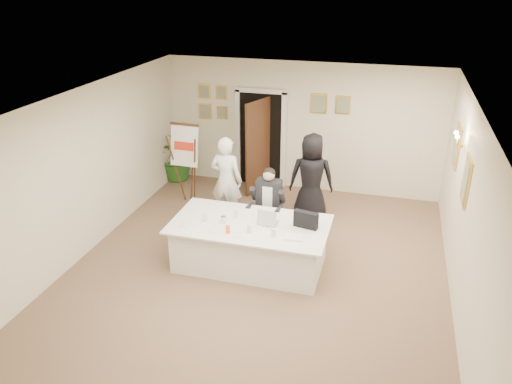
{
  "coord_description": "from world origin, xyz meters",
  "views": [
    {
      "loc": [
        1.86,
        -6.75,
        4.52
      ],
      "look_at": [
        -0.2,
        0.6,
        1.1
      ],
      "focal_mm": 35.0,
      "sensor_mm": 36.0,
      "label": 1
    }
  ],
  "objects_px": {
    "laptop_bag": "(306,220)",
    "paper_stack": "(293,237)",
    "conference_table": "(250,244)",
    "flip_chart": "(188,167)",
    "potted_palm": "(178,155)",
    "laptop": "(268,215)",
    "seated_man": "(268,204)",
    "standing_man": "(226,180)",
    "steel_jug": "(223,220)",
    "oj_glass": "(228,229)",
    "standing_woman": "(311,178)"
  },
  "relations": [
    {
      "from": "paper_stack",
      "to": "standing_woman",
      "type": "bearing_deg",
      "value": 92.91
    },
    {
      "from": "standing_man",
      "to": "laptop_bag",
      "type": "distance_m",
      "value": 2.2
    },
    {
      "from": "laptop_bag",
      "to": "conference_table",
      "type": "bearing_deg",
      "value": -161.52
    },
    {
      "from": "laptop_bag",
      "to": "standing_man",
      "type": "bearing_deg",
      "value": 154.89
    },
    {
      "from": "oj_glass",
      "to": "standing_woman",
      "type": "bearing_deg",
      "value": 68.87
    },
    {
      "from": "seated_man",
      "to": "laptop_bag",
      "type": "relative_size",
      "value": 3.56
    },
    {
      "from": "laptop",
      "to": "steel_jug",
      "type": "distance_m",
      "value": 0.73
    },
    {
      "from": "laptop",
      "to": "paper_stack",
      "type": "xyz_separation_m",
      "value": [
        0.49,
        -0.39,
        -0.12
      ]
    },
    {
      "from": "laptop",
      "to": "conference_table",
      "type": "bearing_deg",
      "value": -154.71
    },
    {
      "from": "steel_jug",
      "to": "laptop",
      "type": "bearing_deg",
      "value": 15.36
    },
    {
      "from": "flip_chart",
      "to": "seated_man",
      "type": "bearing_deg",
      "value": -28.81
    },
    {
      "from": "conference_table",
      "to": "oj_glass",
      "type": "relative_size",
      "value": 19.5
    },
    {
      "from": "laptop_bag",
      "to": "paper_stack",
      "type": "xyz_separation_m",
      "value": [
        -0.12,
        -0.4,
        -0.12
      ]
    },
    {
      "from": "seated_man",
      "to": "potted_palm",
      "type": "relative_size",
      "value": 1.16
    },
    {
      "from": "potted_palm",
      "to": "oj_glass",
      "type": "distance_m",
      "value": 4.27
    },
    {
      "from": "oj_glass",
      "to": "laptop_bag",
      "type": "bearing_deg",
      "value": 24.3
    },
    {
      "from": "potted_palm",
      "to": "laptop_bag",
      "type": "height_order",
      "value": "potted_palm"
    },
    {
      "from": "standing_man",
      "to": "oj_glass",
      "type": "height_order",
      "value": "standing_man"
    },
    {
      "from": "oj_glass",
      "to": "potted_palm",
      "type": "bearing_deg",
      "value": 124.28
    },
    {
      "from": "seated_man",
      "to": "laptop_bag",
      "type": "distance_m",
      "value": 1.18
    },
    {
      "from": "standing_man",
      "to": "conference_table",
      "type": "bearing_deg",
      "value": 125.55
    },
    {
      "from": "laptop_bag",
      "to": "oj_glass",
      "type": "xyz_separation_m",
      "value": [
        -1.13,
        -0.51,
        -0.07
      ]
    },
    {
      "from": "oj_glass",
      "to": "steel_jug",
      "type": "distance_m",
      "value": 0.36
    },
    {
      "from": "flip_chart",
      "to": "potted_palm",
      "type": "height_order",
      "value": "flip_chart"
    },
    {
      "from": "standing_man",
      "to": "potted_palm",
      "type": "distance_m",
      "value": 2.47
    },
    {
      "from": "conference_table",
      "to": "standing_woman",
      "type": "distance_m",
      "value": 2.09
    },
    {
      "from": "seated_man",
      "to": "standing_man",
      "type": "height_order",
      "value": "standing_man"
    },
    {
      "from": "standing_man",
      "to": "steel_jug",
      "type": "xyz_separation_m",
      "value": [
        0.46,
        -1.5,
        -0.03
      ]
    },
    {
      "from": "conference_table",
      "to": "standing_man",
      "type": "distance_m",
      "value": 1.73
    },
    {
      "from": "potted_palm",
      "to": "laptop_bag",
      "type": "xyz_separation_m",
      "value": [
        3.53,
        -3.02,
        0.31
      ]
    },
    {
      "from": "laptop",
      "to": "oj_glass",
      "type": "bearing_deg",
      "value": -131.11
    },
    {
      "from": "standing_man",
      "to": "standing_woman",
      "type": "xyz_separation_m",
      "value": [
        1.54,
        0.51,
        0.02
      ]
    },
    {
      "from": "paper_stack",
      "to": "seated_man",
      "type": "bearing_deg",
      "value": 120.06
    },
    {
      "from": "oj_glass",
      "to": "steel_jug",
      "type": "xyz_separation_m",
      "value": [
        -0.18,
        0.31,
        -0.01
      ]
    },
    {
      "from": "laptop_bag",
      "to": "steel_jug",
      "type": "bearing_deg",
      "value": -160.05
    },
    {
      "from": "standing_woman",
      "to": "paper_stack",
      "type": "relative_size",
      "value": 6.18
    },
    {
      "from": "laptop",
      "to": "steel_jug",
      "type": "bearing_deg",
      "value": -159.88
    },
    {
      "from": "steel_jug",
      "to": "oj_glass",
      "type": "bearing_deg",
      "value": -60.11
    },
    {
      "from": "conference_table",
      "to": "standing_woman",
      "type": "xyz_separation_m",
      "value": [
        0.66,
        1.93,
        0.48
      ]
    },
    {
      "from": "seated_man",
      "to": "laptop_bag",
      "type": "height_order",
      "value": "seated_man"
    },
    {
      "from": "conference_table",
      "to": "flip_chart",
      "type": "height_order",
      "value": "flip_chart"
    },
    {
      "from": "flip_chart",
      "to": "standing_man",
      "type": "height_order",
      "value": "standing_man"
    },
    {
      "from": "conference_table",
      "to": "steel_jug",
      "type": "bearing_deg",
      "value": -168.3
    },
    {
      "from": "seated_man",
      "to": "steel_jug",
      "type": "xyz_separation_m",
      "value": [
        -0.48,
        -1.02,
        0.14
      ]
    },
    {
      "from": "standing_woman",
      "to": "oj_glass",
      "type": "distance_m",
      "value": 2.49
    },
    {
      "from": "conference_table",
      "to": "potted_palm",
      "type": "bearing_deg",
      "value": 130.16
    },
    {
      "from": "seated_man",
      "to": "flip_chart",
      "type": "height_order",
      "value": "flip_chart"
    },
    {
      "from": "potted_palm",
      "to": "laptop",
      "type": "bearing_deg",
      "value": -45.97
    },
    {
      "from": "flip_chart",
      "to": "laptop_bag",
      "type": "height_order",
      "value": "flip_chart"
    },
    {
      "from": "conference_table",
      "to": "potted_palm",
      "type": "distance_m",
      "value": 4.1
    }
  ]
}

